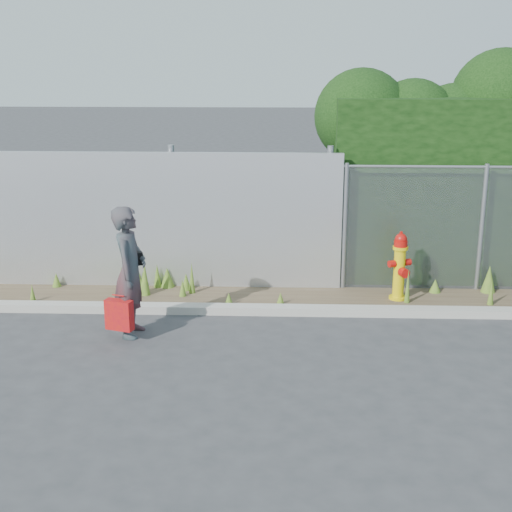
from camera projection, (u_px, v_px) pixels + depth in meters
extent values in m
plane|color=#353537|center=(276.00, 366.00, 8.74)|extent=(80.00, 80.00, 0.00)
cube|color=#9E9A8F|center=(277.00, 310.00, 10.45)|extent=(16.00, 0.22, 0.12)
cube|color=#4D3D2C|center=(278.00, 300.00, 11.04)|extent=(16.00, 1.20, 0.01)
cone|color=#476C20|center=(137.00, 282.00, 11.19)|extent=(0.18, 0.18, 0.43)
cone|color=#476C20|center=(192.00, 279.00, 11.25)|extent=(0.10, 0.10, 0.51)
cone|color=#476C20|center=(408.00, 287.00, 10.81)|extent=(0.08, 0.08, 0.54)
cone|color=#476C20|center=(183.00, 289.00, 11.13)|extent=(0.12, 0.12, 0.28)
cone|color=#476C20|center=(57.00, 281.00, 11.58)|extent=(0.15, 0.15, 0.24)
cone|color=#476C20|center=(185.00, 278.00, 11.67)|extent=(0.21, 0.21, 0.27)
cone|color=#476C20|center=(489.00, 280.00, 11.29)|extent=(0.23, 0.23, 0.44)
cone|color=#476C20|center=(145.00, 280.00, 11.15)|extent=(0.15, 0.15, 0.54)
cone|color=#476C20|center=(229.00, 300.00, 10.76)|extent=(0.14, 0.14, 0.20)
cone|color=#476C20|center=(143.00, 284.00, 11.17)|extent=(0.15, 0.15, 0.40)
cone|color=#476C20|center=(280.00, 299.00, 10.79)|extent=(0.13, 0.13, 0.19)
cone|color=#476C20|center=(167.00, 278.00, 11.56)|extent=(0.24, 0.24, 0.33)
cone|color=#476C20|center=(122.00, 281.00, 11.25)|extent=(0.23, 0.23, 0.44)
cone|color=#476C20|center=(435.00, 287.00, 11.32)|extent=(0.19, 0.19, 0.22)
cone|color=#476C20|center=(186.00, 282.00, 11.42)|extent=(0.16, 0.16, 0.29)
cone|color=#476C20|center=(157.00, 277.00, 11.53)|extent=(0.13, 0.13, 0.40)
cone|color=#476C20|center=(140.00, 280.00, 11.62)|extent=(0.12, 0.12, 0.23)
cone|color=#476C20|center=(32.00, 294.00, 10.88)|extent=(0.10, 0.10, 0.29)
cone|color=#476C20|center=(491.00, 293.00, 10.74)|extent=(0.09, 0.09, 0.41)
cube|color=silver|center=(76.00, 220.00, 11.43)|extent=(8.50, 0.08, 2.20)
cylinder|color=gray|center=(2.00, 215.00, 11.58)|extent=(0.10, 0.10, 2.30)
cylinder|color=gray|center=(173.00, 216.00, 11.48)|extent=(0.10, 0.10, 2.30)
cylinder|color=gray|center=(329.00, 218.00, 11.39)|extent=(0.10, 0.10, 2.30)
cylinder|color=gray|center=(345.00, 227.00, 11.30)|extent=(0.07, 0.07, 2.05)
cylinder|color=gray|center=(481.00, 228.00, 11.22)|extent=(0.07, 0.07, 2.05)
sphere|color=black|center=(362.00, 116.00, 11.85)|extent=(1.58, 1.58, 1.58)
sphere|color=black|center=(413.00, 121.00, 11.84)|extent=(1.41, 1.41, 1.41)
sphere|color=black|center=(454.00, 127.00, 12.01)|extent=(1.45, 1.45, 1.45)
sphere|color=black|center=(501.00, 99.00, 11.87)|extent=(1.69, 1.69, 1.69)
cylinder|color=yellow|center=(398.00, 298.00, 11.04)|extent=(0.27, 0.27, 0.06)
cylinder|color=yellow|center=(399.00, 275.00, 10.94)|extent=(0.17, 0.17, 0.82)
cylinder|color=yellow|center=(400.00, 248.00, 10.82)|extent=(0.23, 0.23, 0.05)
cylinder|color=#B20F0A|center=(401.00, 244.00, 10.80)|extent=(0.20, 0.20, 0.10)
sphere|color=#B20F0A|center=(401.00, 239.00, 10.78)|extent=(0.18, 0.18, 0.18)
cylinder|color=#B20F0A|center=(401.00, 233.00, 10.75)|extent=(0.05, 0.05, 0.05)
cylinder|color=#B20F0A|center=(391.00, 263.00, 10.89)|extent=(0.10, 0.11, 0.11)
cylinder|color=#B20F0A|center=(408.00, 263.00, 10.88)|extent=(0.10, 0.11, 0.11)
cylinder|color=#B20F0A|center=(401.00, 273.00, 10.79)|extent=(0.14, 0.12, 0.14)
imported|color=#0E595C|center=(130.00, 272.00, 9.48)|extent=(0.47, 0.68, 1.78)
cube|color=#A60919|center=(119.00, 315.00, 9.35)|extent=(0.37, 0.14, 0.41)
cylinder|color=#A60919|center=(118.00, 295.00, 9.28)|extent=(0.17, 0.02, 0.02)
cube|color=black|center=(134.00, 259.00, 9.55)|extent=(0.24, 0.10, 0.18)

